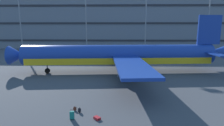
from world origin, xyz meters
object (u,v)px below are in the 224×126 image
(backpack_laid_flat, at_px, (75,109))
(airliner, at_px, (121,55))
(backpack_silver, at_px, (80,110))
(suitcase_navy, at_px, (97,118))
(suitcase_small, at_px, (72,115))

(backpack_laid_flat, bearing_deg, airliner, 73.27)
(airliner, relative_size, backpack_silver, 74.12)
(airliner, distance_m, suitcase_navy, 18.54)
(backpack_silver, distance_m, backpack_laid_flat, 0.69)
(airliner, distance_m, backpack_laid_flat, 17.37)
(suitcase_navy, bearing_deg, airliner, 82.00)
(backpack_silver, xyz_separation_m, backpack_laid_flat, (-0.55, 0.42, -0.03))
(airliner, bearing_deg, suitcase_small, -104.72)
(backpack_silver, bearing_deg, airliner, 75.41)
(suitcase_navy, bearing_deg, backpack_laid_flat, 144.17)
(suitcase_small, xyz_separation_m, backpack_silver, (0.40, 1.38, -0.17))
(airliner, distance_m, suitcase_small, 19.01)
(suitcase_small, distance_m, backpack_laid_flat, 1.82)
(backpack_silver, bearing_deg, suitcase_small, -106.22)
(airliner, relative_size, suitcase_navy, 53.65)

